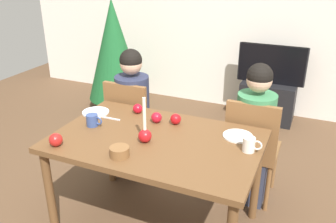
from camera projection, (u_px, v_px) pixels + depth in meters
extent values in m
cube|color=silver|center=(246.00, 8.00, 4.39)|extent=(6.40, 0.10, 2.60)
cube|color=brown|center=(156.00, 141.00, 2.44)|extent=(1.40, 0.90, 0.04)
cylinder|color=brown|center=(50.00, 195.00, 2.50)|extent=(0.06, 0.06, 0.71)
cylinder|color=brown|center=(110.00, 145.00, 3.15)|extent=(0.06, 0.06, 0.71)
cylinder|color=brown|center=(256.00, 179.00, 2.68)|extent=(0.06, 0.06, 0.71)
cube|color=brown|center=(136.00, 126.00, 3.33)|extent=(0.40, 0.40, 0.04)
cube|color=brown|center=(125.00, 109.00, 3.09)|extent=(0.40, 0.04, 0.45)
cylinder|color=brown|center=(161.00, 143.00, 3.50)|extent=(0.04, 0.04, 0.41)
cylinder|color=brown|center=(130.00, 136.00, 3.63)|extent=(0.04, 0.04, 0.41)
cylinder|color=brown|center=(145.00, 160.00, 3.22)|extent=(0.04, 0.04, 0.41)
cylinder|color=brown|center=(112.00, 152.00, 3.34)|extent=(0.04, 0.04, 0.41)
cube|color=brown|center=(253.00, 149.00, 2.94)|extent=(0.40, 0.40, 0.04)
cube|color=brown|center=(251.00, 132.00, 2.69)|extent=(0.40, 0.04, 0.45)
cylinder|color=brown|center=(274.00, 167.00, 3.11)|extent=(0.04, 0.04, 0.41)
cylinder|color=brown|center=(235.00, 159.00, 3.23)|extent=(0.04, 0.04, 0.41)
cylinder|color=brown|center=(267.00, 188.00, 2.82)|extent=(0.04, 0.04, 0.41)
cylinder|color=brown|center=(225.00, 179.00, 2.95)|extent=(0.04, 0.04, 0.41)
cube|color=#33384C|center=(135.00, 148.00, 3.37)|extent=(0.28, 0.28, 0.45)
cylinder|color=#282D47|center=(133.00, 102.00, 3.19)|extent=(0.30, 0.30, 0.48)
sphere|color=tan|center=(131.00, 64.00, 3.05)|extent=(0.19, 0.19, 0.19)
sphere|color=black|center=(131.00, 60.00, 3.03)|extent=(0.19, 0.19, 0.19)
cube|color=#33384C|center=(249.00, 174.00, 2.98)|extent=(0.28, 0.28, 0.45)
cylinder|color=#387A4C|center=(255.00, 123.00, 2.79)|extent=(0.30, 0.30, 0.48)
sphere|color=tan|center=(259.00, 80.00, 2.65)|extent=(0.19, 0.19, 0.19)
sphere|color=black|center=(260.00, 76.00, 2.64)|extent=(0.19, 0.19, 0.19)
cube|color=black|center=(267.00, 101.00, 4.41)|extent=(0.64, 0.40, 0.48)
cube|color=black|center=(272.00, 64.00, 4.22)|extent=(0.79, 0.04, 0.46)
cube|color=black|center=(272.00, 64.00, 4.22)|extent=(0.76, 0.05, 0.46)
cylinder|color=brown|center=(117.00, 102.00, 4.85)|extent=(0.08, 0.08, 0.14)
cone|color=#195628|center=(114.00, 50.00, 4.57)|extent=(0.72, 0.72, 1.28)
sphere|color=red|center=(145.00, 136.00, 2.37)|extent=(0.09, 0.09, 0.09)
cylinder|color=#EFE5C6|center=(144.00, 114.00, 2.30)|extent=(0.02, 0.02, 0.23)
cylinder|color=silver|center=(96.00, 112.00, 2.82)|extent=(0.21, 0.21, 0.01)
cylinder|color=white|center=(238.00, 136.00, 2.45)|extent=(0.20, 0.20, 0.01)
cylinder|color=#33477F|center=(92.00, 120.00, 2.60)|extent=(0.09, 0.09, 0.09)
torus|color=#33477F|center=(98.00, 121.00, 2.57)|extent=(0.06, 0.01, 0.06)
cylinder|color=silver|center=(249.00, 144.00, 2.25)|extent=(0.08, 0.08, 0.10)
torus|color=silver|center=(257.00, 145.00, 2.23)|extent=(0.07, 0.01, 0.07)
cube|color=silver|center=(110.00, 118.00, 2.72)|extent=(0.18, 0.02, 0.01)
cylinder|color=brown|center=(120.00, 152.00, 2.20)|extent=(0.12, 0.12, 0.06)
sphere|color=#B11B19|center=(56.00, 140.00, 2.32)|extent=(0.09, 0.09, 0.09)
sphere|color=red|center=(138.00, 109.00, 2.81)|extent=(0.08, 0.08, 0.08)
sphere|color=#B41222|center=(156.00, 117.00, 2.65)|extent=(0.08, 0.08, 0.08)
sphere|color=#B11015|center=(176.00, 119.00, 2.62)|extent=(0.08, 0.08, 0.08)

